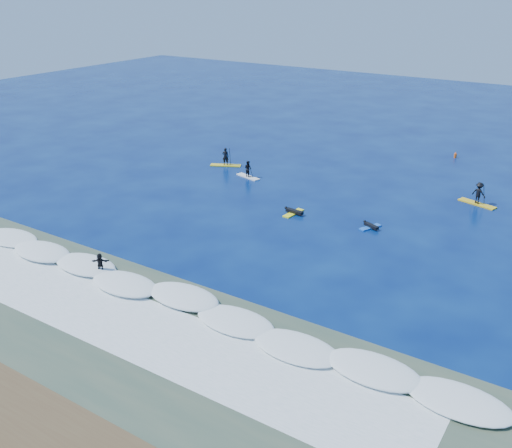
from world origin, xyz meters
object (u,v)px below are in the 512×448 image
Objects in this scene: prone_paddler_far at (370,226)px; wave_surfer at (100,264)px; sup_paddler_right at (479,195)px; marker_buoy at (455,155)px; prone_paddler_near at (294,212)px; sup_paddler_left at (226,159)px; sup_paddler_center at (248,170)px.

wave_surfer is at bearing 169.09° from prone_paddler_far.
marker_buoy is (-5.26, 12.76, -0.57)m from sup_paddler_right.
sup_paddler_right reaches higher than wave_surfer.
sup_paddler_right is 11.09m from prone_paddler_far.
prone_paddler_far is at bearing -77.63° from prone_paddler_near.
wave_surfer is (6.85, -23.16, 0.08)m from sup_paddler_left.
wave_surfer is at bearing -99.26° from sup_paddler_left.
prone_paddler_near is 1.25× the size of wave_surfer.
wave_surfer reaches higher than prone_paddler_near.
marker_buoy is at bearing 129.12° from sup_paddler_right.
sup_paddler_right reaches higher than prone_paddler_near.
sup_paddler_center is 20.61m from sup_paddler_right.
sup_paddler_center is 21.54m from wave_surfer.
sup_paddler_center reaches higher than marker_buoy.
prone_paddler_far is at bearing -90.88° from marker_buoy.
wave_surfer is at bearing -106.87° from sup_paddler_right.
wave_surfer is (-17.19, -25.88, -0.11)m from sup_paddler_right.
sup_paddler_right is at bearing -67.60° from marker_buoy.
sup_paddler_right is 13.81m from marker_buoy.
sup_paddler_right is at bearing -5.95° from prone_paddler_far.
sup_paddler_left is 1.62× the size of prone_paddler_far.
sup_paddler_right reaches higher than sup_paddler_center.
sup_paddler_left is 0.95× the size of sup_paddler_right.
sup_paddler_right is at bearing 27.63° from sup_paddler_center.
prone_paddler_near is 6.35m from prone_paddler_far.
wave_surfer is 2.64× the size of marker_buoy.
sup_paddler_right reaches higher than prone_paddler_far.
sup_paddler_left reaches higher than prone_paddler_near.
sup_paddler_left reaches higher than marker_buoy.
prone_paddler_near is 1.16× the size of prone_paddler_far.
wave_surfer is (-5.28, -15.64, 0.60)m from prone_paddler_near.
prone_paddler_near is at bearing -106.14° from marker_buoy.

